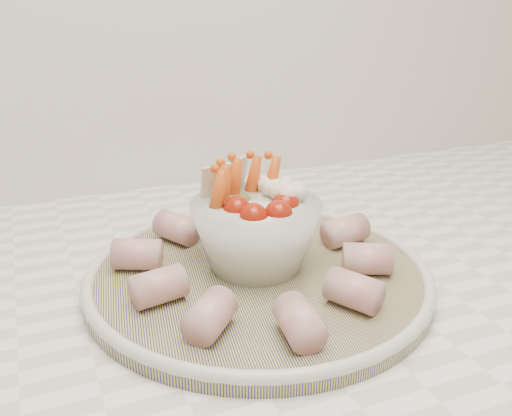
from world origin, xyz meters
name	(u,v)px	position (x,y,z in m)	size (l,w,h in m)	color
serving_platter	(258,274)	(0.17, 1.42, 0.93)	(0.39, 0.39, 0.02)	navy
veggie_bowl	(256,229)	(0.17, 1.43, 0.98)	(0.13, 0.13, 0.11)	silver
cured_meat_rolls	(258,257)	(0.17, 1.42, 0.95)	(0.28, 0.28, 0.03)	#B05058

